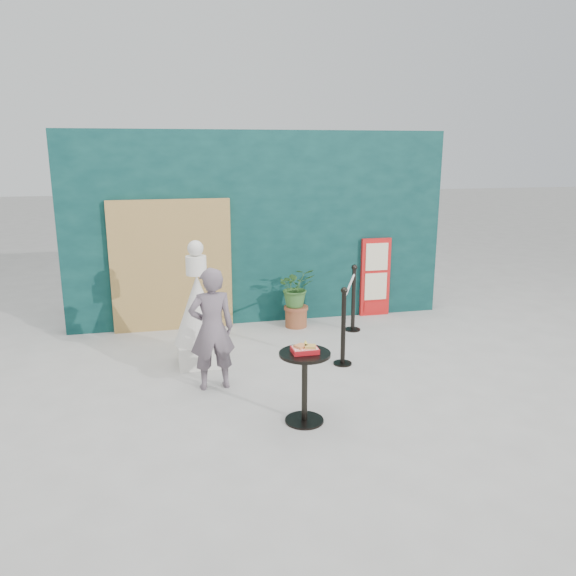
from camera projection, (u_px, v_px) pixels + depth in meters
name	position (u px, v px, depth m)	size (l,w,h in m)	color
ground	(312.00, 400.00, 6.25)	(60.00, 60.00, 0.00)	#ADAAA5
back_wall	(260.00, 228.00, 8.86)	(6.00, 0.30, 3.00)	#092B2B
bamboo_fence	(172.00, 266.00, 8.47)	(1.80, 0.08, 2.00)	tan
woman	(212.00, 329.00, 6.42)	(0.52, 0.34, 1.44)	#665761
menu_board	(375.00, 277.00, 9.30)	(0.50, 0.07, 1.30)	red
statue	(198.00, 315.00, 7.16)	(0.63, 0.63, 1.62)	silver
cafe_table	(305.00, 376.00, 5.65)	(0.52, 0.52, 0.75)	black
food_basket	(305.00, 349.00, 5.59)	(0.26, 0.19, 0.11)	#AF1219
planter	(296.00, 293.00, 8.70)	(0.56, 0.48, 0.95)	brown
stanchion_barrier	(349.00, 312.00, 7.86)	(0.84, 1.54, 1.03)	black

